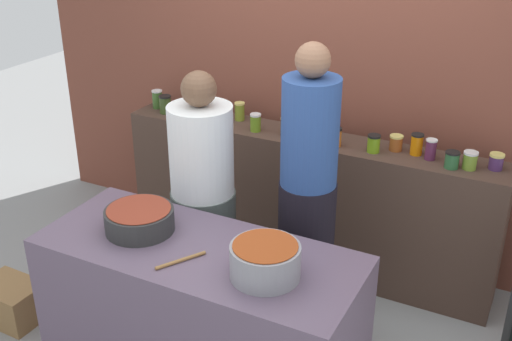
% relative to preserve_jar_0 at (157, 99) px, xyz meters
% --- Properties ---
extents(storefront_wall, '(4.80, 0.12, 3.00)m').
position_rel_preserve_jar_0_xyz_m(storefront_wall, '(1.24, 0.33, 0.43)').
color(storefront_wall, brown).
rests_on(storefront_wall, ground).
extents(display_shelf, '(2.70, 0.36, 1.00)m').
position_rel_preserve_jar_0_xyz_m(display_shelf, '(1.24, -0.02, -0.57)').
color(display_shelf, '#463228').
rests_on(display_shelf, ground).
extents(prep_table, '(1.70, 0.70, 0.88)m').
position_rel_preserve_jar_0_xyz_m(prep_table, '(1.24, -1.42, -0.63)').
color(prep_table, '#614F64').
rests_on(prep_table, ground).
extents(preserve_jar_0, '(0.08, 0.08, 0.14)m').
position_rel_preserve_jar_0_xyz_m(preserve_jar_0, '(0.00, 0.00, 0.00)').
color(preserve_jar_0, '#385E26').
rests_on(preserve_jar_0, display_shelf).
extents(preserve_jar_1, '(0.09, 0.09, 0.13)m').
position_rel_preserve_jar_0_xyz_m(preserve_jar_1, '(0.12, -0.07, -0.00)').
color(preserve_jar_1, '#354920').
rests_on(preserve_jar_1, display_shelf).
extents(preserve_jar_2, '(0.07, 0.07, 0.12)m').
position_rel_preserve_jar_0_xyz_m(preserve_jar_2, '(0.51, 0.02, -0.01)').
color(preserve_jar_2, '#430F60').
rests_on(preserve_jar_2, display_shelf).
extents(preserve_jar_3, '(0.07, 0.07, 0.13)m').
position_rel_preserve_jar_0_xyz_m(preserve_jar_3, '(0.68, 0.05, -0.00)').
color(preserve_jar_3, olive).
rests_on(preserve_jar_3, display_shelf).
extents(preserve_jar_4, '(0.08, 0.08, 0.12)m').
position_rel_preserve_jar_0_xyz_m(preserve_jar_4, '(0.89, -0.09, -0.01)').
color(preserve_jar_4, olive).
rests_on(preserve_jar_4, display_shelf).
extents(preserve_jar_5, '(0.07, 0.07, 0.13)m').
position_rel_preserve_jar_0_xyz_m(preserve_jar_5, '(1.10, -0.06, -0.01)').
color(preserve_jar_5, '#3D4638').
rests_on(preserve_jar_5, display_shelf).
extents(preserve_jar_6, '(0.07, 0.07, 0.11)m').
position_rel_preserve_jar_0_xyz_m(preserve_jar_6, '(1.24, 0.02, -0.02)').
color(preserve_jar_6, '#C1360F').
rests_on(preserve_jar_6, display_shelf).
extents(preserve_jar_7, '(0.09, 0.09, 0.12)m').
position_rel_preserve_jar_0_xyz_m(preserve_jar_7, '(1.35, 0.02, -0.01)').
color(preserve_jar_7, '#522C46').
rests_on(preserve_jar_7, display_shelf).
extents(preserve_jar_8, '(0.07, 0.07, 0.13)m').
position_rel_preserve_jar_0_xyz_m(preserve_jar_8, '(1.48, -0.08, -0.01)').
color(preserve_jar_8, '#CA6821').
rests_on(preserve_jar_8, display_shelf).
extents(preserve_jar_9, '(0.08, 0.08, 0.12)m').
position_rel_preserve_jar_0_xyz_m(preserve_jar_9, '(1.73, -0.07, -0.01)').
color(preserve_jar_9, '#6D9B1A').
rests_on(preserve_jar_9, display_shelf).
extents(preserve_jar_10, '(0.09, 0.09, 0.10)m').
position_rel_preserve_jar_0_xyz_m(preserve_jar_10, '(1.85, 0.02, -0.02)').
color(preserve_jar_10, '#9A4C1F').
rests_on(preserve_jar_10, display_shelf).
extents(preserve_jar_11, '(0.08, 0.08, 0.14)m').
position_rel_preserve_jar_0_xyz_m(preserve_jar_11, '(1.98, 0.02, -0.00)').
color(preserve_jar_11, orange).
rests_on(preserve_jar_11, display_shelf).
extents(preserve_jar_12, '(0.07, 0.07, 0.13)m').
position_rel_preserve_jar_0_xyz_m(preserve_jar_12, '(2.08, -0.02, -0.00)').
color(preserve_jar_12, '#562342').
rests_on(preserve_jar_12, display_shelf).
extents(preserve_jar_13, '(0.09, 0.09, 0.11)m').
position_rel_preserve_jar_0_xyz_m(preserve_jar_13, '(2.22, -0.09, -0.02)').
color(preserve_jar_13, '#2B5D33').
rests_on(preserve_jar_13, display_shelf).
extents(preserve_jar_14, '(0.09, 0.09, 0.11)m').
position_rel_preserve_jar_0_xyz_m(preserve_jar_14, '(2.32, -0.05, -0.01)').
color(preserve_jar_14, olive).
rests_on(preserve_jar_14, display_shelf).
extents(preserve_jar_15, '(0.09, 0.09, 0.10)m').
position_rel_preserve_jar_0_xyz_m(preserve_jar_15, '(2.46, 0.01, -0.02)').
color(preserve_jar_15, '#462857').
rests_on(preserve_jar_15, display_shelf).
extents(cooking_pot_left, '(0.37, 0.37, 0.13)m').
position_rel_preserve_jar_0_xyz_m(cooking_pot_left, '(0.87, -1.40, -0.12)').
color(cooking_pot_left, '#2D2D2D').
rests_on(cooking_pot_left, prep_table).
extents(cooking_pot_center, '(0.34, 0.34, 0.17)m').
position_rel_preserve_jar_0_xyz_m(cooking_pot_center, '(1.65, -1.48, -0.10)').
color(cooking_pot_center, gray).
rests_on(cooking_pot_center, prep_table).
extents(wooden_spoon, '(0.15, 0.24, 0.02)m').
position_rel_preserve_jar_0_xyz_m(wooden_spoon, '(1.23, -1.56, -0.18)').
color(wooden_spoon, '#9E703D').
rests_on(wooden_spoon, prep_table).
extents(cook_with_tongs, '(0.40, 0.40, 1.63)m').
position_rel_preserve_jar_0_xyz_m(cook_with_tongs, '(0.93, -0.86, -0.34)').
color(cook_with_tongs, '#495350').
rests_on(cook_with_tongs, ground).
extents(cook_in_cap, '(0.34, 0.34, 1.83)m').
position_rel_preserve_jar_0_xyz_m(cook_in_cap, '(1.55, -0.72, -0.23)').
color(cook_in_cap, black).
rests_on(cook_in_cap, ground).
extents(bread_crate, '(0.40, 0.30, 0.25)m').
position_rel_preserve_jar_0_xyz_m(bread_crate, '(-0.15, -1.50, -0.94)').
color(bread_crate, olive).
rests_on(bread_crate, ground).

